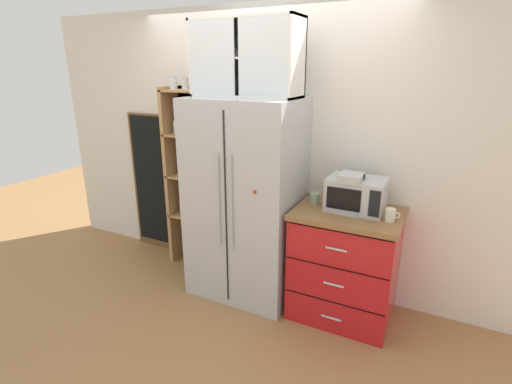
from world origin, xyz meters
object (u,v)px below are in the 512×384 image
(mug_sage, at_px, (315,198))
(bottle_clear, at_px, (351,195))
(bottle_amber, at_px, (349,200))
(microwave, at_px, (356,194))
(mug_cream, at_px, (390,215))
(refrigerator, at_px, (246,200))
(coffee_maker, at_px, (351,192))
(chalkboard_menu, at_px, (155,183))

(mug_sage, distance_m, bottle_clear, 0.31)
(bottle_amber, bearing_deg, bottle_clear, 90.00)
(microwave, distance_m, mug_cream, 0.32)
(refrigerator, relative_size, mug_sage, 15.39)
(microwave, distance_m, coffee_maker, 0.06)
(refrigerator, bearing_deg, chalkboard_menu, 166.55)
(mug_cream, bearing_deg, coffee_maker, 166.22)
(microwave, relative_size, chalkboard_menu, 0.28)
(mug_sage, distance_m, mug_cream, 0.63)
(microwave, bearing_deg, bottle_clear, -142.51)
(bottle_clear, distance_m, bottle_amber, 0.06)
(refrigerator, xyz_separation_m, coffee_maker, (0.91, 0.03, 0.20))
(refrigerator, height_order, bottle_clear, refrigerator)
(bottle_amber, xyz_separation_m, chalkboard_menu, (-2.24, 0.32, -0.26))
(mug_cream, height_order, bottle_amber, bottle_amber)
(bottle_clear, distance_m, chalkboard_menu, 2.28)
(refrigerator, distance_m, mug_sage, 0.62)
(microwave, xyz_separation_m, bottle_clear, (-0.04, -0.03, -0.00))
(refrigerator, height_order, chalkboard_menu, refrigerator)
(microwave, bearing_deg, mug_sage, -178.51)
(microwave, xyz_separation_m, chalkboard_menu, (-2.28, 0.24, -0.29))
(microwave, distance_m, mug_sage, 0.35)
(refrigerator, height_order, bottle_amber, refrigerator)
(mug_sage, bearing_deg, microwave, 1.49)
(coffee_maker, distance_m, mug_cream, 0.35)
(microwave, relative_size, coffee_maker, 1.42)
(microwave, bearing_deg, coffee_maker, -129.81)
(bottle_clear, xyz_separation_m, chalkboard_menu, (-2.24, 0.27, -0.28))
(mug_cream, relative_size, bottle_amber, 0.45)
(microwave, bearing_deg, mug_cream, -22.91)
(coffee_maker, height_order, chalkboard_menu, chalkboard_menu)
(microwave, relative_size, mug_sage, 3.79)
(coffee_maker, bearing_deg, microwave, 50.19)
(refrigerator, height_order, microwave, refrigerator)
(microwave, xyz_separation_m, coffee_maker, (-0.04, -0.04, 0.03))
(mug_sage, bearing_deg, coffee_maker, -6.34)
(bottle_clear, bearing_deg, chalkboard_menu, 173.16)
(microwave, height_order, bottle_clear, bottle_clear)
(mug_cream, relative_size, bottle_clear, 0.38)
(coffee_maker, distance_m, bottle_amber, 0.06)
(refrigerator, distance_m, bottle_clear, 0.93)
(refrigerator, distance_m, coffee_maker, 0.94)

